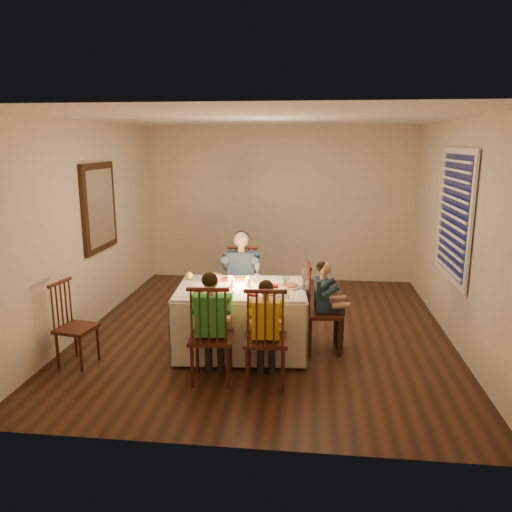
# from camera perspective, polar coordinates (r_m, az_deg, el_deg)

# --- Properties ---
(ground) EXTENTS (5.00, 5.00, 0.00)m
(ground) POSITION_cam_1_polar(r_m,az_deg,el_deg) (6.39, 1.04, -8.51)
(ground) COLOR black
(ground) RESTS_ON ground
(wall_left) EXTENTS (0.02, 5.00, 2.60)m
(wall_left) POSITION_cam_1_polar(r_m,az_deg,el_deg) (6.64, -18.65, 3.26)
(wall_left) COLOR beige
(wall_left) RESTS_ON ground
(wall_right) EXTENTS (0.02, 5.00, 2.60)m
(wall_right) POSITION_cam_1_polar(r_m,az_deg,el_deg) (6.25, 22.12, 2.42)
(wall_right) COLOR beige
(wall_right) RESTS_ON ground
(wall_back) EXTENTS (4.50, 0.02, 2.60)m
(wall_back) POSITION_cam_1_polar(r_m,az_deg,el_deg) (8.51, 2.70, 5.91)
(wall_back) COLOR beige
(wall_back) RESTS_ON ground
(ceiling) EXTENTS (5.00, 5.00, 0.00)m
(ceiling) POSITION_cam_1_polar(r_m,az_deg,el_deg) (5.96, 1.15, 15.46)
(ceiling) COLOR white
(ceiling) RESTS_ON wall_back
(dining_table) EXTENTS (1.52, 1.16, 0.72)m
(dining_table) POSITION_cam_1_polar(r_m,az_deg,el_deg) (5.65, -1.73, -5.67)
(dining_table) COLOR silver
(dining_table) RESTS_ON ground
(chair_adult) EXTENTS (0.44, 0.42, 1.03)m
(chair_adult) POSITION_cam_1_polar(r_m,az_deg,el_deg) (6.55, -1.66, -7.97)
(chair_adult) COLOR black
(chair_adult) RESTS_ON ground
(chair_near_left) EXTENTS (0.45, 0.43, 1.03)m
(chair_near_left) POSITION_cam_1_polar(r_m,az_deg,el_deg) (5.18, -5.01, -13.94)
(chair_near_left) COLOR black
(chair_near_left) RESTS_ON ground
(chair_near_right) EXTENTS (0.45, 0.43, 1.03)m
(chair_near_right) POSITION_cam_1_polar(r_m,az_deg,el_deg) (5.11, 1.09, -14.28)
(chair_near_right) COLOR black
(chair_near_right) RESTS_ON ground
(chair_end) EXTENTS (0.44, 0.46, 1.03)m
(chair_end) POSITION_cam_1_polar(r_m,az_deg,el_deg) (5.88, 7.61, -10.60)
(chair_end) COLOR black
(chair_end) RESTS_ON ground
(chair_extra) EXTENTS (0.42, 0.43, 0.92)m
(chair_extra) POSITION_cam_1_polar(r_m,az_deg,el_deg) (5.83, -19.52, -11.51)
(chair_extra) COLOR black
(chair_extra) RESTS_ON ground
(adult) EXTENTS (0.47, 0.44, 1.25)m
(adult) POSITION_cam_1_polar(r_m,az_deg,el_deg) (6.55, -1.66, -7.97)
(adult) COLOR navy
(adult) RESTS_ON ground
(child_green) EXTENTS (0.41, 0.38, 1.13)m
(child_green) POSITION_cam_1_polar(r_m,az_deg,el_deg) (5.18, -5.01, -13.94)
(child_green) COLOR green
(child_green) RESTS_ON ground
(child_yellow) EXTENTS (0.37, 0.35, 1.07)m
(child_yellow) POSITION_cam_1_polar(r_m,az_deg,el_deg) (5.11, 1.09, -14.28)
(child_yellow) COLOR gold
(child_yellow) RESTS_ON ground
(child_teal) EXTENTS (0.34, 0.37, 1.05)m
(child_teal) POSITION_cam_1_polar(r_m,az_deg,el_deg) (5.88, 7.61, -10.60)
(child_teal) COLOR #1A3242
(child_teal) RESTS_ON ground
(setting_adult) EXTENTS (0.28, 0.28, 0.02)m
(setting_adult) POSITION_cam_1_polar(r_m,az_deg,el_deg) (5.83, -1.58, -2.73)
(setting_adult) COLOR silver
(setting_adult) RESTS_ON dining_table
(setting_green) EXTENTS (0.28, 0.28, 0.02)m
(setting_green) POSITION_cam_1_polar(r_m,az_deg,el_deg) (5.31, -4.71, -4.36)
(setting_green) COLOR silver
(setting_green) RESTS_ON dining_table
(setting_yellow) EXTENTS (0.28, 0.28, 0.02)m
(setting_yellow) POSITION_cam_1_polar(r_m,az_deg,el_deg) (5.28, 1.57, -4.43)
(setting_yellow) COLOR silver
(setting_yellow) RESTS_ON dining_table
(setting_teal) EXTENTS (0.28, 0.28, 0.02)m
(setting_teal) POSITION_cam_1_polar(r_m,az_deg,el_deg) (5.57, 3.85, -3.51)
(setting_teal) COLOR silver
(setting_teal) RESTS_ON dining_table
(candle_left) EXTENTS (0.06, 0.06, 0.10)m
(candle_left) POSITION_cam_1_polar(r_m,az_deg,el_deg) (5.57, -2.76, -3.06)
(candle_left) COLOR white
(candle_left) RESTS_ON dining_table
(candle_right) EXTENTS (0.06, 0.06, 0.10)m
(candle_right) POSITION_cam_1_polar(r_m,az_deg,el_deg) (5.56, -0.93, -3.08)
(candle_right) COLOR white
(candle_right) RESTS_ON dining_table
(squash) EXTENTS (0.09, 0.09, 0.09)m
(squash) POSITION_cam_1_polar(r_m,az_deg,el_deg) (5.93, -7.65, -2.23)
(squash) COLOR #EEF23F
(squash) RESTS_ON dining_table
(orange_fruit) EXTENTS (0.08, 0.08, 0.08)m
(orange_fruit) POSITION_cam_1_polar(r_m,az_deg,el_deg) (5.61, 0.90, -3.05)
(orange_fruit) COLOR orange
(orange_fruit) RESTS_ON dining_table
(serving_bowl) EXTENTS (0.25, 0.25, 0.06)m
(serving_bowl) POSITION_cam_1_polar(r_m,az_deg,el_deg) (5.86, -5.02, -2.52)
(serving_bowl) COLOR silver
(serving_bowl) RESTS_ON dining_table
(wall_mirror) EXTENTS (0.06, 0.95, 1.15)m
(wall_mirror) POSITION_cam_1_polar(r_m,az_deg,el_deg) (6.87, -17.48, 5.33)
(wall_mirror) COLOR black
(wall_mirror) RESTS_ON wall_left
(window_blinds) EXTENTS (0.07, 1.34, 1.54)m
(window_blinds) POSITION_cam_1_polar(r_m,az_deg,el_deg) (6.30, 21.65, 4.38)
(window_blinds) COLOR #0D1036
(window_blinds) RESTS_ON wall_right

